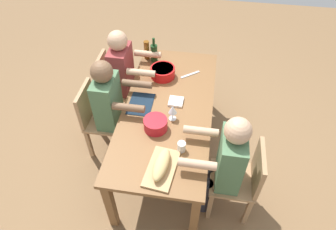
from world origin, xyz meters
name	(u,v)px	position (x,y,z in m)	size (l,w,h in m)	color
ground_plane	(168,153)	(0.00, 0.00, 0.00)	(8.00, 8.00, 0.00)	brown
dining_table	(168,113)	(0.00, 0.00, 0.66)	(1.89, 0.86, 0.74)	brown
chair_near_center	(98,117)	(0.00, -0.75, 0.48)	(0.40, 0.40, 0.85)	#A87F56
diner_near_center	(112,104)	(0.00, -0.57, 0.70)	(0.41, 0.53, 1.20)	#2D2D38
chair_far_right	(243,178)	(0.52, 0.75, 0.48)	(0.40, 0.40, 0.85)	#A87F56
diner_far_right	(225,161)	(0.52, 0.57, 0.70)	(0.41, 0.53, 1.20)	#2D2D38
chair_near_left	(112,85)	(-0.52, -0.75, 0.48)	(0.40, 0.40, 0.85)	#A87F56
diner_near_left	(125,72)	(-0.52, -0.57, 0.70)	(0.41, 0.53, 1.20)	#2D2D38
serving_bowl_salad	(163,72)	(-0.46, -0.13, 0.80)	(0.26, 0.26, 0.11)	red
serving_bowl_greens	(156,124)	(0.29, -0.07, 0.80)	(0.21, 0.21, 0.11)	#B21923
cutting_board	(162,168)	(0.71, 0.06, 0.75)	(0.40, 0.22, 0.02)	tan
bread_loaf	(161,164)	(0.71, 0.06, 0.81)	(0.32, 0.11, 0.09)	tan
wine_bottle	(154,53)	(-0.72, -0.27, 0.85)	(0.08, 0.08, 0.29)	#193819
beer_bottle	(147,50)	(-0.76, -0.37, 0.85)	(0.06, 0.06, 0.22)	brown
wine_glass	(173,110)	(0.15, 0.07, 0.86)	(0.08, 0.08, 0.17)	silver
placemat_near_center	(141,104)	(0.00, -0.27, 0.74)	(0.32, 0.23, 0.01)	#142333
cup_far_right	(181,147)	(0.50, 0.19, 0.79)	(0.07, 0.07, 0.09)	white
carving_knife	(190,75)	(-0.53, 0.16, 0.74)	(0.23, 0.02, 0.01)	silver
napkin_stack	(176,102)	(-0.08, 0.07, 0.75)	(0.14, 0.14, 0.02)	white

